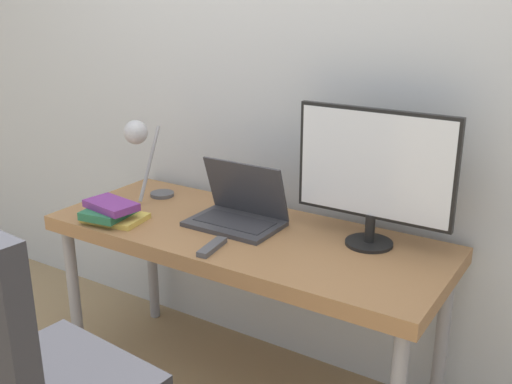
# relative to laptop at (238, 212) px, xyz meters

# --- Properties ---
(wall_back) EXTENTS (8.00, 0.05, 2.60)m
(wall_back) POSITION_rel_laptop_xyz_m (0.06, 0.32, 0.53)
(wall_back) COLOR silver
(wall_back) RESTS_ON ground_plane
(desk) EXTENTS (1.57, 0.62, 0.72)m
(desk) POSITION_rel_laptop_xyz_m (0.06, -0.05, -0.12)
(desk) COLOR #996B42
(desk) RESTS_ON ground_plane
(laptop) EXTENTS (0.36, 0.24, 0.25)m
(laptop) POSITION_rel_laptop_xyz_m (0.00, 0.00, 0.00)
(laptop) COLOR #38383D
(laptop) RESTS_ON desk
(monitor) EXTENTS (0.58, 0.17, 0.50)m
(monitor) POSITION_rel_laptop_xyz_m (0.52, 0.09, 0.23)
(monitor) COLOR black
(monitor) RESTS_ON desk
(desk_lamp) EXTENTS (0.11, 0.25, 0.37)m
(desk_lamp) POSITION_rel_laptop_xyz_m (-0.48, -0.02, 0.22)
(desk_lamp) COLOR #4C4C51
(desk_lamp) RESTS_ON desk
(office_chair) EXTENTS (0.58, 0.57, 1.08)m
(office_chair) POSITION_rel_laptop_xyz_m (-0.07, -0.99, -0.18)
(office_chair) COLOR black
(office_chair) RESTS_ON ground_plane
(book_stack) EXTENTS (0.26, 0.22, 0.08)m
(book_stack) POSITION_rel_laptop_xyz_m (-0.45, -0.24, -0.01)
(book_stack) COLOR gold
(book_stack) RESTS_ON desk
(tv_remote) EXTENTS (0.06, 0.16, 0.02)m
(tv_remote) POSITION_rel_laptop_xyz_m (0.06, -0.26, -0.04)
(tv_remote) COLOR #4C4C51
(tv_remote) RESTS_ON desk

